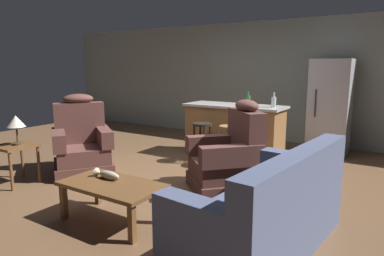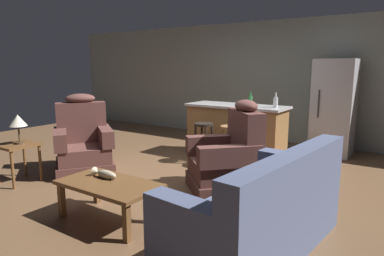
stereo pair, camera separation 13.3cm
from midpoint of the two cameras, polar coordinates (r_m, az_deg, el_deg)
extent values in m
plane|color=brown|center=(5.20, -0.39, -7.96)|extent=(12.00, 12.00, 0.00)
cube|color=#939E93|center=(7.76, 12.38, 7.59)|extent=(12.00, 0.05, 2.60)
cube|color=brown|center=(3.74, -14.20, -9.19)|extent=(1.10, 0.60, 0.04)
cube|color=brown|center=(4.03, -21.49, -11.35)|extent=(0.06, 0.06, 0.38)
cube|color=brown|center=(3.34, -11.15, -15.40)|extent=(0.06, 0.06, 0.38)
cube|color=brown|center=(4.31, -16.27, -9.64)|extent=(0.06, 0.06, 0.38)
cube|color=brown|center=(3.67, -5.84, -12.84)|extent=(0.06, 0.06, 0.38)
cube|color=#4C3823|center=(3.87, -14.59, -8.16)|extent=(0.22, 0.07, 0.01)
ellipsoid|color=tan|center=(3.85, -14.61, -7.61)|extent=(0.28, 0.09, 0.09)
cone|color=tan|center=(3.98, -16.29, -7.14)|extent=(0.06, 0.10, 0.10)
cube|color=#4C5675|center=(3.30, 10.17, -17.42)|extent=(1.04, 1.98, 0.20)
cube|color=#4C5675|center=(3.21, 10.29, -14.09)|extent=(1.04, 1.98, 0.22)
cube|color=#4C5675|center=(2.95, 16.05, -8.83)|extent=(0.40, 1.91, 0.52)
cube|color=#4C5675|center=(2.46, 0.59, -15.43)|extent=(0.86, 0.29, 0.28)
cube|color=#4C5675|center=(3.85, 16.50, -6.23)|extent=(0.86, 0.29, 0.28)
cube|color=brown|center=(5.61, -18.29, -6.17)|extent=(1.17, 1.17, 0.18)
cube|color=brown|center=(5.56, -18.41, -4.09)|extent=(1.09, 1.08, 0.24)
cube|color=brown|center=(5.77, -18.86, 0.85)|extent=(0.63, 0.76, 0.64)
ellipsoid|color=brown|center=(5.72, -19.08, 4.61)|extent=(0.48, 0.53, 0.16)
cube|color=brown|center=(5.51, -15.12, -1.37)|extent=(0.76, 0.61, 0.26)
cube|color=brown|center=(5.48, -21.98, -1.84)|extent=(0.76, 0.61, 0.26)
cube|color=brown|center=(4.63, 4.46, -9.16)|extent=(1.19, 1.19, 0.18)
cube|color=brown|center=(4.56, 4.50, -6.67)|extent=(1.10, 1.10, 0.24)
cube|color=brown|center=(4.56, 8.15, -1.06)|extent=(0.72, 0.69, 0.64)
ellipsoid|color=brown|center=(4.50, 8.28, 3.69)|extent=(0.52, 0.51, 0.16)
cube|color=brown|center=(4.19, 5.73, -4.68)|extent=(0.68, 0.70, 0.26)
cube|color=brown|center=(4.80, 3.06, -2.73)|extent=(0.68, 0.70, 0.26)
cube|color=brown|center=(5.34, -28.02, -2.68)|extent=(0.48, 0.48, 0.04)
cylinder|color=brown|center=(5.14, -28.59, -6.41)|extent=(0.04, 0.04, 0.52)
cylinder|color=brown|center=(5.67, -27.03, -4.82)|extent=(0.04, 0.04, 0.52)
cylinder|color=brown|center=(5.33, -24.83, -5.54)|extent=(0.04, 0.04, 0.52)
cylinder|color=#4C3823|center=(5.32, -27.66, -2.33)|extent=(0.14, 0.14, 0.03)
cylinder|color=#4C3823|center=(5.30, -27.77, -1.01)|extent=(0.02, 0.02, 0.22)
cone|color=beige|center=(5.27, -27.94, 1.02)|extent=(0.24, 0.24, 0.16)
cube|color=olive|center=(6.23, 6.38, -0.66)|extent=(1.71, 0.63, 0.91)
cube|color=#B2B2B2|center=(6.16, 6.47, 3.69)|extent=(1.80, 0.70, 0.04)
cylinder|color=black|center=(5.79, 1.06, 0.63)|extent=(0.32, 0.32, 0.04)
torus|color=black|center=(5.88, 1.04, -3.60)|extent=(0.23, 0.23, 0.02)
cylinder|color=black|center=(5.82, -0.31, -2.72)|extent=(0.04, 0.04, 0.64)
cylinder|color=black|center=(5.72, 1.38, -2.96)|extent=(0.04, 0.04, 0.64)
cylinder|color=black|center=(5.99, 0.73, -2.35)|extent=(0.04, 0.04, 0.64)
cylinder|color=black|center=(5.89, 2.39, -2.58)|extent=(0.04, 0.04, 0.64)
cylinder|color=olive|center=(5.54, 5.55, 0.16)|extent=(0.32, 0.32, 0.04)
torus|color=olive|center=(5.64, 5.47, -4.25)|extent=(0.23, 0.23, 0.02)
cylinder|color=olive|center=(5.57, 4.10, -3.34)|extent=(0.04, 0.04, 0.64)
cylinder|color=olive|center=(5.48, 5.94, -3.59)|extent=(0.04, 0.04, 0.64)
cylinder|color=olive|center=(5.74, 5.06, -2.94)|extent=(0.04, 0.04, 0.64)
cylinder|color=olive|center=(5.66, 6.86, -3.18)|extent=(0.04, 0.04, 0.64)
cube|color=#B7B7BC|center=(6.86, 21.51, 3.28)|extent=(0.70, 0.66, 1.76)
cylinder|color=#333338|center=(6.55, 19.31, 3.90)|extent=(0.02, 0.02, 0.50)
cylinder|color=silver|center=(5.87, 12.83, 4.23)|extent=(0.08, 0.08, 0.17)
cylinder|color=silver|center=(5.86, 12.88, 5.44)|extent=(0.03, 0.03, 0.07)
cylinder|color=#2D6B38|center=(6.20, 8.74, 4.62)|extent=(0.08, 0.08, 0.16)
cylinder|color=#2D6B38|center=(6.19, 8.77, 5.70)|extent=(0.03, 0.03, 0.07)
camera|label=1|loc=(0.07, -90.77, -0.14)|focal=32.00mm
camera|label=2|loc=(0.07, 89.23, 0.14)|focal=32.00mm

